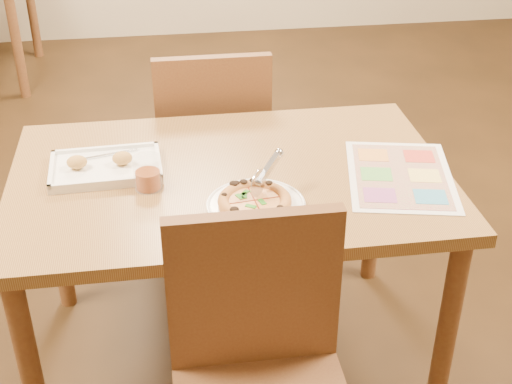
{
  "coord_description": "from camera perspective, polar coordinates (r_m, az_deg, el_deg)",
  "views": [
    {
      "loc": [
        -0.19,
        -1.84,
        1.76
      ],
      "look_at": [
        0.05,
        -0.2,
        0.77
      ],
      "focal_mm": 50.0,
      "sensor_mm": 36.0,
      "label": 1
    }
  ],
  "objects": [
    {
      "name": "chair_far",
      "position": [
        2.73,
        -3.52,
        4.82
      ],
      "size": [
        0.42,
        0.42,
        0.47
      ],
      "rotation": [
        0.0,
        0.0,
        3.14
      ],
      "color": "brown",
      "rests_on": "ground"
    },
    {
      "name": "menu",
      "position": [
        2.15,
        11.47,
        1.31
      ],
      "size": [
        0.38,
        0.48,
        0.0
      ],
      "primitive_type": "cube",
      "rotation": [
        0.0,
        0.0,
        -0.21
      ],
      "color": "white",
      "rests_on": "dining_table"
    },
    {
      "name": "pizza",
      "position": [
        1.94,
        -0.11,
        -0.76
      ],
      "size": [
        0.2,
        0.2,
        0.03
      ],
      "rotation": [
        0.0,
        0.0,
        0.12
      ],
      "color": "#BE7F41",
      "rests_on": "plate"
    },
    {
      "name": "pizza_cutter",
      "position": [
        1.96,
        0.77,
        1.56
      ],
      "size": [
        0.11,
        0.13,
        0.09
      ],
      "rotation": [
        0.0,
        0.0,
        0.88
      ],
      "color": "silver",
      "rests_on": "pizza"
    },
    {
      "name": "appetizer_tray",
      "position": [
        2.17,
        -11.98,
        1.93
      ],
      "size": [
        0.33,
        0.24,
        0.06
      ],
      "rotation": [
        0.0,
        0.0,
        0.04
      ],
      "color": "white",
      "rests_on": "dining_table"
    },
    {
      "name": "chair_near",
      "position": [
        1.73,
        0.28,
        -12.75
      ],
      "size": [
        0.42,
        0.42,
        0.47
      ],
      "color": "brown",
      "rests_on": "ground"
    },
    {
      "name": "glass_tumbler",
      "position": [
        2.05,
        -8.66,
        1.38
      ],
      "size": [
        0.08,
        0.08,
        0.1
      ],
      "rotation": [
        0.0,
        0.0,
        -0.04
      ],
      "color": "maroon",
      "rests_on": "dining_table"
    },
    {
      "name": "plate",
      "position": [
        1.95,
        0.0,
        -1.08
      ],
      "size": [
        0.32,
        0.32,
        0.01
      ],
      "primitive_type": "cylinder",
      "rotation": [
        0.0,
        0.0,
        -0.2
      ],
      "color": "white",
      "rests_on": "dining_table"
    },
    {
      "name": "dining_table",
      "position": [
        2.17,
        -2.1,
        -0.47
      ],
      "size": [
        1.3,
        0.85,
        0.72
      ],
      "color": "olive",
      "rests_on": "ground"
    }
  ]
}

